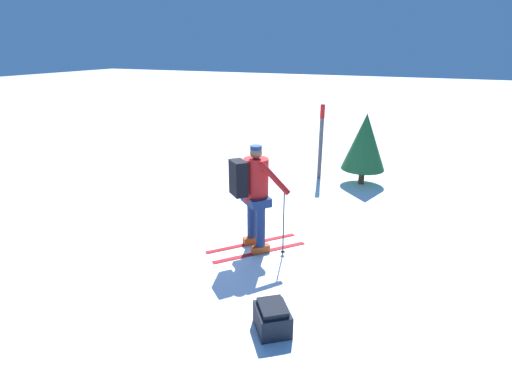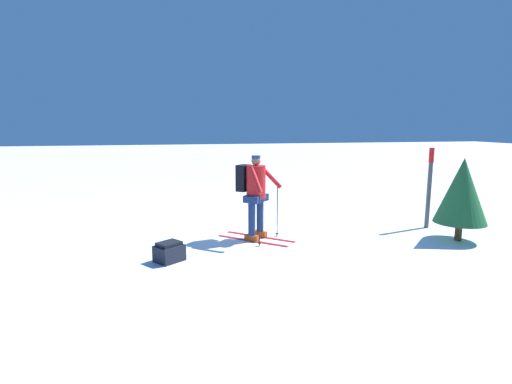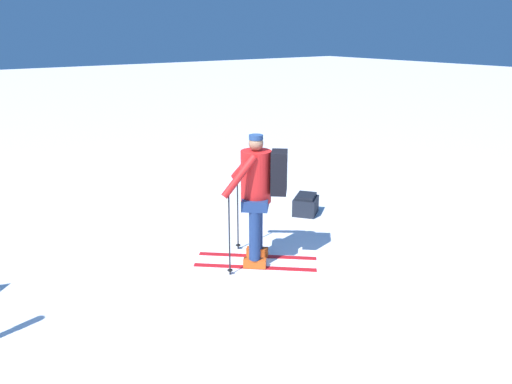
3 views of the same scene
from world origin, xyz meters
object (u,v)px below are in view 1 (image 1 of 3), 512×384
Objects in this scene: trail_marker at (321,136)px; dropped_backpack at (272,318)px; skier at (254,190)px; pine_tree at (365,142)px.

dropped_backpack is at bearing 10.33° from trail_marker.
skier is at bearing 0.53° from trail_marker.
pine_tree is (-5.90, -0.00, 0.89)m from dropped_backpack.
trail_marker is 1.08m from pine_tree.
pine_tree is (0.02, 1.08, -0.03)m from trail_marker.
pine_tree is at bearing 89.03° from trail_marker.
trail_marker is (-5.92, -1.08, 0.92)m from dropped_backpack.
trail_marker is at bearing -90.97° from pine_tree.
skier is 4.26m from pine_tree.
trail_marker is 1.08× the size of pine_tree.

